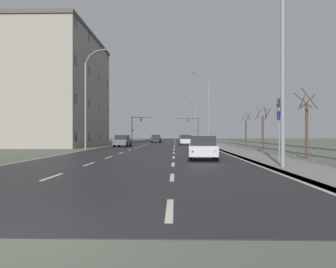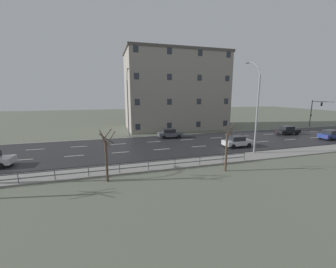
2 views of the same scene
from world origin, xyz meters
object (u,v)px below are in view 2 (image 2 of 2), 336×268
at_px(street_lamp_left_bank, 128,105).
at_px(car_mid_centre, 237,141).
at_px(street_lamp_midground, 256,109).
at_px(car_near_left, 288,130).
at_px(car_far_left, 170,133).
at_px(car_near_right, 332,135).
at_px(brick_building, 175,91).
at_px(traffic_signal_left, 315,110).

distance_m(street_lamp_left_bank, car_mid_centre, 18.52).
height_order(street_lamp_midground, car_near_left, street_lamp_midground).
xyz_separation_m(car_near_left, car_far_left, (-3.15, -21.58, 0.00)).
distance_m(car_near_right, brick_building, 28.89).
height_order(car_near_right, car_far_left, same).
bearing_deg(car_near_right, brick_building, -132.74).
bearing_deg(brick_building, car_far_left, -22.72).
bearing_deg(street_lamp_midground, street_lamp_left_bank, -137.36).
relative_size(street_lamp_midground, car_mid_centre, 2.71).
height_order(street_lamp_midground, brick_building, brick_building).
distance_m(car_near_left, brick_building, 23.07).
bearing_deg(car_mid_centre, car_near_left, 109.61).
distance_m(car_near_right, car_mid_centre, 17.65).
xyz_separation_m(car_far_left, car_mid_centre, (8.53, 7.21, 0.00)).
bearing_deg(car_near_left, brick_building, -126.02).
height_order(street_lamp_midground, street_lamp_left_bank, street_lamp_left_bank).
distance_m(street_lamp_midground, traffic_signal_left, 31.17).
bearing_deg(car_far_left, brick_building, 160.39).
height_order(traffic_signal_left, car_mid_centre, traffic_signal_left).
bearing_deg(car_near_right, traffic_signal_left, 138.60).
distance_m(car_mid_centre, brick_building, 20.46).
relative_size(street_lamp_left_bank, car_far_left, 2.68).
bearing_deg(car_mid_centre, car_near_right, 88.73).
distance_m(street_lamp_midground, car_near_left, 17.52).
relative_size(traffic_signal_left, brick_building, 0.29).
xyz_separation_m(street_lamp_midground, car_far_left, (-11.94, -7.15, -4.65)).
distance_m(car_near_left, car_mid_centre, 15.34).
relative_size(traffic_signal_left, car_mid_centre, 1.45).
height_order(car_near_left, brick_building, brick_building).
bearing_deg(street_lamp_left_bank, car_mid_centre, 50.17).
bearing_deg(street_lamp_midground, car_far_left, -149.07).
bearing_deg(car_near_left, car_mid_centre, -67.27).
bearing_deg(traffic_signal_left, car_far_left, -85.88).
xyz_separation_m(car_near_right, car_mid_centre, (-0.11, -17.65, 0.00)).
relative_size(street_lamp_left_bank, car_mid_centre, 2.72).
bearing_deg(street_lamp_midground, brick_building, -172.87).
bearing_deg(car_near_left, car_near_right, 33.06).
bearing_deg(traffic_signal_left, car_near_right, -41.56).
bearing_deg(traffic_signal_left, car_mid_centre, -68.15).
relative_size(street_lamp_left_bank, car_near_right, 2.74).
bearing_deg(car_far_left, car_near_left, 84.80).
bearing_deg(brick_building, car_mid_centre, 8.56).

